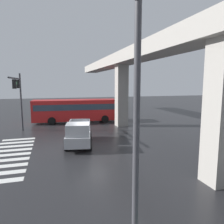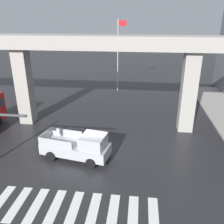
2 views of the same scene
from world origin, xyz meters
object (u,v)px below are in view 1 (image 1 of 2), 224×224
Objects in this scene: traffic_signal_mast at (18,91)px; street_lamp_near_corner at (137,109)px; pickup_truck at (79,134)px; city_bus at (75,109)px.

street_lamp_near_corner reaches higher than traffic_signal_mast.
city_bus is at bearing 174.92° from pickup_truck.
city_bus reaches higher than pickup_truck.
pickup_truck is at bearing -5.08° from city_bus.
city_bus is at bearing 177.23° from street_lamp_near_corner.
traffic_signal_mast is at bearing -164.52° from street_lamp_near_corner.
traffic_signal_mast is at bearing -137.64° from pickup_truck.
traffic_signal_mast is 0.90× the size of street_lamp_near_corner.
city_bus is 1.51× the size of street_lamp_near_corner.
traffic_signal_mast reaches higher than pickup_truck.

